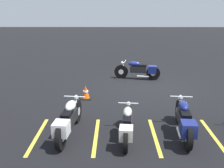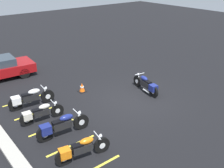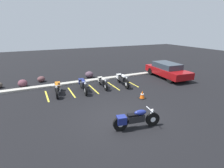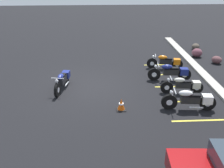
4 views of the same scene
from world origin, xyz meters
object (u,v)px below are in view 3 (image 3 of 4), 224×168
(parked_bike_3, at_px, (122,79))
(car_red, at_px, (167,70))
(parked_bike_2, at_px, (102,82))
(parked_bike_1, at_px, (83,84))
(landscape_rock_3, at_px, (23,83))
(motorcycle_navy_featured, at_px, (135,119))
(landscape_rock_2, at_px, (89,75))
(traffic_cone, at_px, (142,95))
(landscape_rock_0, at_px, (41,79))
(parked_bike_0, at_px, (57,88))

(parked_bike_3, height_order, car_red, car_red)
(parked_bike_2, bearing_deg, car_red, 94.95)
(parked_bike_1, xyz_separation_m, car_red, (7.67, 0.16, 0.21))
(parked_bike_3, relative_size, car_red, 0.51)
(parked_bike_2, xyz_separation_m, landscape_rock_3, (-5.35, 2.55, -0.14))
(motorcycle_navy_featured, height_order, landscape_rock_2, motorcycle_navy_featured)
(motorcycle_navy_featured, bearing_deg, landscape_rock_2, 95.06)
(motorcycle_navy_featured, height_order, car_red, car_red)
(parked_bike_3, bearing_deg, traffic_cone, 3.50)
(landscape_rock_2, distance_m, landscape_rock_3, 5.28)
(landscape_rock_0, relative_size, traffic_cone, 1.21)
(parked_bike_2, bearing_deg, parked_bike_0, -84.23)
(parked_bike_3, height_order, landscape_rock_3, parked_bike_3)
(parked_bike_1, xyz_separation_m, landscape_rock_3, (-3.82, 2.74, -0.19))
(parked_bike_0, bearing_deg, parked_bike_1, 95.00)
(motorcycle_navy_featured, xyz_separation_m, parked_bike_0, (-2.37, 5.74, -0.02))
(landscape_rock_0, bearing_deg, landscape_rock_2, -6.81)
(motorcycle_navy_featured, distance_m, parked_bike_3, 6.10)
(landscape_rock_0, bearing_deg, parked_bike_3, -32.15)
(landscape_rock_2, relative_size, traffic_cone, 1.39)
(landscape_rock_0, xyz_separation_m, traffic_cone, (5.41, -6.42, 0.01))
(landscape_rock_0, xyz_separation_m, landscape_rock_3, (-1.34, -0.77, 0.05))
(landscape_rock_3, bearing_deg, parked_bike_1, -35.64)
(landscape_rock_3, bearing_deg, landscape_rock_0, 29.93)
(parked_bike_2, relative_size, traffic_cone, 3.88)
(parked_bike_0, relative_size, landscape_rock_3, 3.01)
(motorcycle_navy_featured, relative_size, car_red, 0.49)
(motorcycle_navy_featured, xyz_separation_m, parked_bike_3, (2.42, 5.59, 0.02))
(parked_bike_0, relative_size, parked_bike_1, 0.91)
(parked_bike_2, height_order, landscape_rock_0, parked_bike_2)
(traffic_cone, bearing_deg, parked_bike_0, 146.55)
(landscape_rock_3, bearing_deg, parked_bike_2, -25.46)
(parked_bike_0, bearing_deg, car_red, 100.33)
(parked_bike_1, bearing_deg, motorcycle_navy_featured, 12.29)
(car_red, bearing_deg, landscape_rock_3, -98.81)
(motorcycle_navy_featured, height_order, landscape_rock_3, motorcycle_navy_featured)
(landscape_rock_0, bearing_deg, traffic_cone, -49.84)
(parked_bike_1, relative_size, landscape_rock_0, 3.61)
(parked_bike_1, height_order, landscape_rock_0, parked_bike_1)
(parked_bike_3, bearing_deg, landscape_rock_2, -145.01)
(parked_bike_2, bearing_deg, landscape_rock_0, -124.37)
(parked_bike_2, xyz_separation_m, landscape_rock_2, (-0.08, 2.85, -0.14))
(landscape_rock_3, bearing_deg, traffic_cone, -39.88)
(parked_bike_3, bearing_deg, motorcycle_navy_featured, -16.87)
(landscape_rock_2, xyz_separation_m, traffic_cone, (1.48, -5.95, -0.04))
(motorcycle_navy_featured, height_order, parked_bike_1, parked_bike_1)
(parked_bike_3, xyz_separation_m, landscape_rock_2, (-1.64, 3.03, -0.19))
(car_red, distance_m, landscape_rock_3, 11.78)
(parked_bike_3, height_order, landscape_rock_0, parked_bike_3)
(traffic_cone, bearing_deg, parked_bike_1, 135.30)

